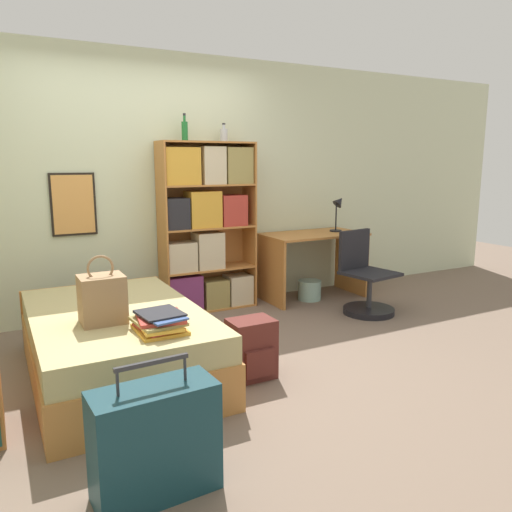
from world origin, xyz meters
TOP-DOWN VIEW (x-y plane):
  - ground_plane at (0.00, 0.00)m, footprint 14.00×14.00m
  - wall_back at (-0.00, 1.48)m, footprint 10.00×0.09m
  - bed at (-0.60, 0.02)m, footprint 1.15×1.82m
  - handbag at (-0.73, -0.23)m, footprint 0.28×0.24m
  - book_stack_on_bed at (-0.46, -0.57)m, footprint 0.32×0.38m
  - suitcase at (-0.75, -1.40)m, footprint 0.59×0.28m
  - bookcase at (0.61, 1.27)m, footprint 0.98×0.32m
  - bottle_green at (0.43, 1.31)m, footprint 0.06×0.06m
  - bottle_brown at (0.85, 1.32)m, footprint 0.08×0.08m
  - desk at (1.85, 1.12)m, footprint 1.14×0.63m
  - desk_lamp at (2.19, 1.12)m, footprint 0.19×0.14m
  - desk_chair at (2.00, 0.38)m, footprint 0.55×0.55m
  - backpack at (0.24, -0.47)m, footprint 0.32×0.27m
  - waste_bin at (1.77, 1.05)m, footprint 0.26×0.26m

SIDE VIEW (x-z plane):
  - ground_plane at x=0.00m, z-range 0.00..0.00m
  - waste_bin at x=1.77m, z-range 0.00..0.22m
  - backpack at x=0.24m, z-range 0.00..0.43m
  - bed at x=-0.60m, z-range 0.00..0.49m
  - desk_chair at x=2.00m, z-range -0.16..0.68m
  - suitcase at x=-0.75m, z-range -0.06..0.60m
  - desk at x=1.85m, z-range 0.14..0.88m
  - book_stack_on_bed at x=-0.46m, z-range 0.49..0.61m
  - handbag at x=-0.73m, z-range 0.43..0.88m
  - bookcase at x=0.61m, z-range 0.00..1.74m
  - desk_lamp at x=2.19m, z-range 0.81..1.23m
  - wall_back at x=0.00m, z-range 0.00..2.60m
  - bottle_brown at x=0.85m, z-range 1.71..1.90m
  - bottle_green at x=0.43m, z-range 1.70..1.97m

